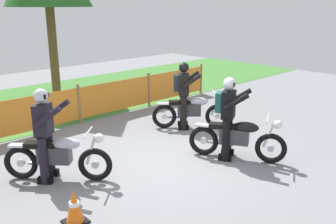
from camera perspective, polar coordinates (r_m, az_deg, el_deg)
ground at (r=7.63m, az=0.42°, el=-7.52°), size 24.00×24.00×0.02m
grass_verge at (r=12.55m, az=-19.90°, el=1.17°), size 24.00×5.51×0.01m
barrier_fence at (r=10.04m, az=-13.50°, el=1.24°), size 9.90×0.08×1.05m
motorcycle_lead at (r=6.95m, az=-16.52°, el=-6.54°), size 1.41×1.53×0.94m
motorcycle_trailing at (r=9.46m, az=3.62°, el=0.21°), size 1.53×1.42×0.94m
motorcycle_third at (r=7.68m, az=10.58°, el=-3.91°), size 1.04×1.82×0.94m
rider_lead at (r=6.86m, az=-18.34°, el=-2.88°), size 0.73×0.73×1.69m
rider_trailing at (r=9.32m, az=2.35°, el=3.13°), size 0.77×0.76×1.69m
rider_third at (r=7.55m, az=9.15°, el=-0.23°), size 0.70×0.78×1.69m
traffic_cone at (r=5.69m, az=-14.19°, el=-13.89°), size 0.32×0.32×0.53m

